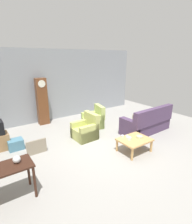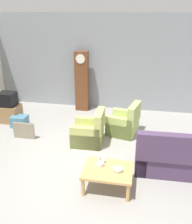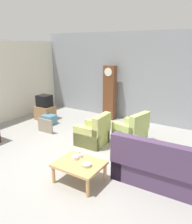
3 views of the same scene
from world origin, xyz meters
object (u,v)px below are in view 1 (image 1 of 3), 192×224
at_px(framed_picture_leaning, 37,147).
at_px(storage_box_blue, 16,144).
at_px(coffee_table_wood, 134,141).
at_px(bowl_white_stacked, 129,138).
at_px(armchair_olive_far, 94,120).
at_px(cup_blue_rimmed, 127,136).
at_px(glass_dome_cloche, 17,159).
at_px(cup_white_porcelain, 122,136).
at_px(armchair_olive_near, 86,130).
at_px(couch_floral, 147,123).
at_px(grandfather_clock, 42,102).
at_px(bowl_shallow_green, 139,137).

relative_size(framed_picture_leaning, storage_box_blue, 1.31).
xyz_separation_m(coffee_table_wood, bowl_white_stacked, (-0.17, 0.08, 0.10)).
xyz_separation_m(armchair_olive_far, cup_blue_rimmed, (-0.23, -2.19, 0.15)).
bearing_deg(glass_dome_cloche, cup_white_porcelain, 2.98).
bearing_deg(armchair_olive_far, armchair_olive_near, -139.56).
bearing_deg(storage_box_blue, glass_dome_cloche, -98.96).
height_order(armchair_olive_near, cup_blue_rimmed, armchair_olive_near).
distance_m(couch_floral, cup_white_porcelain, 1.85).
xyz_separation_m(armchair_olive_near, armchair_olive_far, (0.85, 0.72, 0.00)).
bearing_deg(grandfather_clock, armchair_olive_far, -44.97).
bearing_deg(cup_blue_rimmed, glass_dome_cloche, -178.70).
height_order(grandfather_clock, storage_box_blue, grandfather_clock).
height_order(bowl_white_stacked, bowl_shallow_green, bowl_white_stacked).
relative_size(couch_floral, coffee_table_wood, 2.21).
xyz_separation_m(storage_box_blue, glass_dome_cloche, (-0.34, -2.15, 0.69)).
relative_size(framed_picture_leaning, cup_white_porcelain, 7.54).
bearing_deg(bowl_shallow_green, armchair_olive_far, 91.86).
distance_m(framed_picture_leaning, bowl_shallow_green, 3.19).
relative_size(couch_floral, glass_dome_cloche, 13.56).
relative_size(armchair_olive_far, storage_box_blue, 2.05).
distance_m(couch_floral, bowl_shallow_green, 1.59).
relative_size(storage_box_blue, cup_blue_rimmed, 5.14).
bearing_deg(bowl_shallow_green, framed_picture_leaning, 149.07).
distance_m(coffee_table_wood, bowl_shallow_green, 0.21).
relative_size(armchair_olive_far, glass_dome_cloche, 6.00).
relative_size(armchair_olive_far, cup_white_porcelain, 11.78).
relative_size(couch_floral, framed_picture_leaning, 3.53).
bearing_deg(framed_picture_leaning, glass_dome_cloche, -118.69).
distance_m(armchair_olive_near, framed_picture_leaning, 1.81).
bearing_deg(couch_floral, cup_white_porcelain, -164.49).
bearing_deg(armchair_olive_near, armchair_olive_far, 40.44).
bearing_deg(storage_box_blue, grandfather_clock, 48.17).
relative_size(coffee_table_wood, storage_box_blue, 2.10).
xyz_separation_m(framed_picture_leaning, storage_box_blue, (-0.47, 0.67, -0.06)).
relative_size(couch_floral, cup_blue_rimmed, 23.81).
bearing_deg(bowl_white_stacked, glass_dome_cloche, 178.92).
height_order(armchair_olive_far, glass_dome_cloche, glass_dome_cloche).
relative_size(cup_white_porcelain, cup_blue_rimmed, 0.89).
distance_m(framed_picture_leaning, bowl_white_stacked, 2.84).
relative_size(armchair_olive_near, storage_box_blue, 2.01).
bearing_deg(couch_floral, coffee_table_wood, -152.88).
height_order(coffee_table_wood, framed_picture_leaning, framed_picture_leaning).
relative_size(armchair_olive_far, bowl_white_stacked, 6.49).
bearing_deg(armchair_olive_far, glass_dome_cloche, -146.77).
xyz_separation_m(grandfather_clock, cup_white_porcelain, (1.25, -3.70, -0.55)).
xyz_separation_m(coffee_table_wood, grandfather_clock, (-1.48, 4.00, 0.65)).
relative_size(coffee_table_wood, grandfather_clock, 0.48).
distance_m(armchair_olive_far, cup_blue_rimmed, 2.21).
bearing_deg(grandfather_clock, armchair_olive_near, -72.16).
relative_size(armchair_olive_far, cup_blue_rimmed, 10.54).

